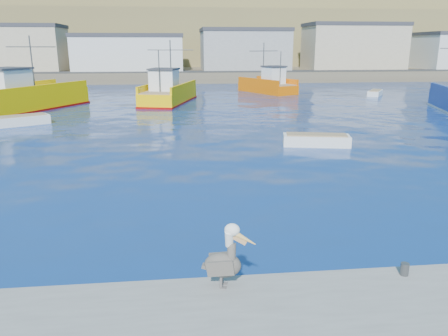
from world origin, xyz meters
The scene contains 10 objects.
ground centered at (0.00, 0.00, 0.00)m, with size 260.00×260.00×0.00m, color #071559.
dock_bollards centered at (0.60, -3.40, 0.65)m, with size 36.20×0.20×0.30m.
far_shore centered at (0.00, 109.20, 8.98)m, with size 200.00×81.00×24.00m.
trawler_yellow_a centered at (-16.21, 29.84, 1.12)m, with size 9.73×13.36×6.71m.
trawler_yellow_b centered at (-3.06, 33.76, 0.99)m, with size 6.19×10.89×6.39m.
boat_orange centered at (9.38, 42.69, 1.04)m, with size 6.55×8.98×6.10m.
skiff_left centered at (-13.93, 21.63, 0.29)m, with size 4.29×3.37×0.90m.
skiff_mid centered at (5.96, 12.50, 0.27)m, with size 4.08×2.13×0.84m.
skiff_far centered at (21.41, 38.13, 0.25)m, with size 3.05×3.74×0.79m.
pelican centered at (-1.28, -3.43, 1.15)m, with size 1.23×0.67×1.52m.
Camera 1 is at (-2.24, -12.14, 5.73)m, focal length 35.00 mm.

